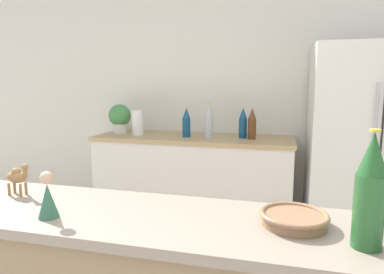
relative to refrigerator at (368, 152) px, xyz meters
The scene contains 13 objects.
wall_back 1.27m from the refrigerator, 160.98° to the left, with size 8.00×0.06×2.55m.
back_counter 1.54m from the refrigerator, behind, with size 1.84×0.63×0.92m.
refrigerator is the anchor object (origin of this frame).
potted_plant 2.26m from the refrigerator, behind, with size 0.22×0.22×0.29m.
paper_towel_roll 2.03m from the refrigerator, behind, with size 0.11×0.11×0.24m.
back_bottle_0 1.05m from the refrigerator, behind, with size 0.07×0.07×0.28m.
back_bottle_1 1.34m from the refrigerator, behind, with size 0.08×0.08×0.33m.
back_bottle_2 0.97m from the refrigerator, behind, with size 0.07×0.07×0.28m.
back_bottle_3 1.55m from the refrigerator, behind, with size 0.07×0.07×0.28m.
wine_bottle 2.07m from the refrigerator, 102.72° to the right, with size 0.08×0.08×0.34m.
fruit_bowl 2.00m from the refrigerator, 108.79° to the right, with size 0.22×0.22×0.04m.
camel_figurine 2.56m from the refrigerator, 133.17° to the right, with size 0.11×0.05×0.14m.
wise_man_figurine_blue 2.52m from the refrigerator, 125.64° to the right, with size 0.07×0.07×0.16m.
Camera 1 is at (0.43, -0.67, 1.40)m, focal length 32.00 mm.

